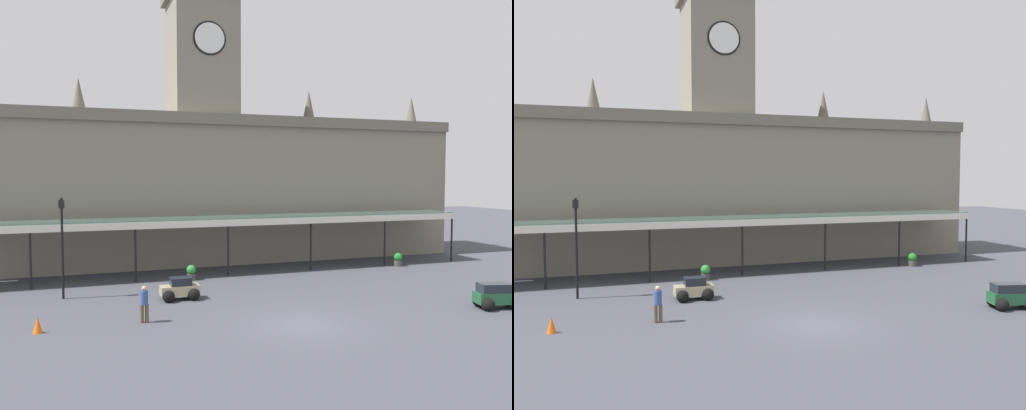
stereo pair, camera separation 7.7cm
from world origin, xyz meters
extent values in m
plane|color=#41424C|center=(0.00, 0.00, 0.00)|extent=(140.00, 140.00, 0.00)
cube|color=gray|center=(0.00, 19.00, 5.53)|extent=(40.44, 7.00, 11.06)
cube|color=#6C6558|center=(0.00, 15.35, 10.66)|extent=(40.44, 0.30, 0.80)
cube|color=gray|center=(0.00, 19.00, 15.53)|extent=(4.80, 4.80, 8.94)
cylinder|color=white|center=(0.00, 16.54, 16.60)|extent=(2.20, 0.12, 2.20)
cylinder|color=black|center=(0.00, 16.58, 16.60)|extent=(2.46, 0.06, 2.46)
cone|color=#5F594E|center=(-9.10, 19.00, 12.36)|extent=(1.10, 1.10, 2.60)
cone|color=#5F594E|center=(9.10, 19.00, 12.36)|extent=(1.10, 1.10, 2.60)
cone|color=#5F594E|center=(19.22, 19.00, 12.36)|extent=(1.10, 1.10, 2.60)
cube|color=#38564C|center=(0.00, 13.30, 3.71)|extent=(35.88, 3.20, 0.16)
cube|color=silver|center=(0.00, 11.70, 3.51)|extent=(35.88, 0.12, 0.44)
cylinder|color=black|center=(-11.96, 11.85, 1.82)|extent=(0.14, 0.14, 3.63)
cylinder|color=black|center=(-5.98, 11.85, 1.82)|extent=(0.14, 0.14, 3.63)
cylinder|color=black|center=(0.00, 11.85, 1.82)|extent=(0.14, 0.14, 3.63)
cylinder|color=black|center=(5.98, 11.85, 1.82)|extent=(0.14, 0.14, 3.63)
cylinder|color=black|center=(11.96, 11.85, 1.82)|extent=(0.14, 0.14, 3.63)
cylinder|color=black|center=(17.94, 11.85, 1.82)|extent=(0.14, 0.14, 3.63)
cube|color=tan|center=(-4.26, 6.43, 0.52)|extent=(2.06, 0.91, 0.50)
cube|color=#1E232B|center=(-4.21, 6.43, 0.98)|extent=(1.11, 0.82, 0.42)
sphere|color=black|center=(-4.93, 5.97, 0.32)|extent=(0.64, 0.64, 0.64)
sphere|color=black|center=(-4.95, 6.85, 0.32)|extent=(0.64, 0.64, 0.64)
sphere|color=black|center=(-3.58, 6.00, 0.32)|extent=(0.64, 0.64, 0.64)
sphere|color=black|center=(-3.60, 6.88, 0.32)|extent=(0.64, 0.64, 0.64)
cube|color=#1E512D|center=(10.35, -0.62, 0.54)|extent=(2.41, 1.45, 0.55)
cube|color=#1E232B|center=(10.15, -0.57, 1.05)|extent=(1.71, 1.20, 0.45)
sphere|color=black|center=(11.21, -0.38, 0.32)|extent=(0.64, 0.64, 0.64)
sphere|color=black|center=(9.71, 0.01, 0.32)|extent=(0.64, 0.64, 0.64)
sphere|color=black|center=(9.48, -0.85, 0.32)|extent=(0.64, 0.64, 0.64)
cylinder|color=brown|center=(-6.69, 2.66, 0.41)|extent=(0.17, 0.17, 0.82)
cylinder|color=brown|center=(-6.47, 2.65, 0.41)|extent=(0.17, 0.17, 0.82)
cylinder|color=#334C8C|center=(-6.58, 2.65, 1.13)|extent=(0.34, 0.34, 0.62)
sphere|color=tan|center=(-6.58, 2.65, 1.55)|extent=(0.23, 0.23, 0.23)
cylinder|color=black|center=(-10.13, 8.62, 2.44)|extent=(0.13, 0.13, 4.87)
cube|color=black|center=(-10.13, 8.62, 5.09)|extent=(0.30, 0.30, 0.44)
sphere|color=black|center=(-10.13, 8.62, 5.37)|extent=(0.14, 0.14, 0.14)
cone|color=orange|center=(-11.00, 2.55, 0.34)|extent=(0.40, 0.40, 0.69)
cylinder|color=#47423D|center=(12.72, 11.28, 0.21)|extent=(0.56, 0.56, 0.42)
sphere|color=#1E7D27|center=(12.72, 11.28, 0.66)|extent=(0.60, 0.60, 0.60)
cylinder|color=#47423D|center=(-2.60, 11.27, 0.21)|extent=(0.56, 0.56, 0.42)
sphere|color=#2A8735|center=(-2.60, 11.27, 0.66)|extent=(0.60, 0.60, 0.60)
camera|label=1|loc=(-9.35, -20.52, 6.59)|focal=36.17mm
camera|label=2|loc=(-9.28, -20.55, 6.59)|focal=36.17mm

